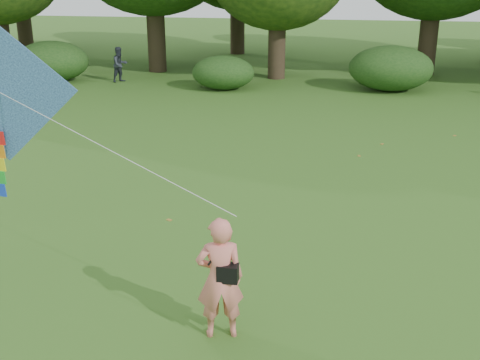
# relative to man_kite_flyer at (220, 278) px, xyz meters

# --- Properties ---
(ground) EXTENTS (100.00, 100.00, 0.00)m
(ground) POSITION_rel_man_kite_flyer_xyz_m (0.90, 0.56, -0.94)
(ground) COLOR #265114
(ground) RESTS_ON ground
(man_kite_flyer) EXTENTS (0.77, 0.60, 1.88)m
(man_kite_flyer) POSITION_rel_man_kite_flyer_xyz_m (0.00, 0.00, 0.00)
(man_kite_flyer) COLOR #EB7C6E
(man_kite_flyer) RESTS_ON ground
(bystander_left) EXTENTS (0.93, 0.97, 1.57)m
(bystander_left) POSITION_rel_man_kite_flyer_xyz_m (-7.98, 18.59, -0.15)
(bystander_left) COLOR #292D36
(bystander_left) RESTS_ON ground
(crossbody_bag) EXTENTS (0.43, 0.20, 0.73)m
(crossbody_bag) POSITION_rel_man_kite_flyer_xyz_m (0.12, -0.03, 0.12)
(crossbody_bag) COLOR black
(crossbody_bag) RESTS_ON ground
(shrub_band) EXTENTS (39.15, 3.22, 1.88)m
(shrub_band) POSITION_rel_man_kite_flyer_xyz_m (0.18, 18.16, -0.08)
(shrub_band) COLOR #264919
(shrub_band) RESTS_ON ground
(fallen_leaves) EXTENTS (11.56, 14.40, 0.01)m
(fallen_leaves) POSITION_rel_man_kite_flyer_xyz_m (1.72, 3.23, -0.93)
(fallen_leaves) COLOR olive
(fallen_leaves) RESTS_ON ground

